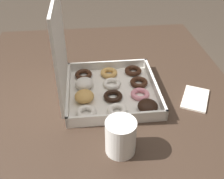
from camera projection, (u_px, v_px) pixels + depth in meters
name	position (u px, v px, depth m)	size (l,w,h in m)	color
dining_table	(104.00, 113.00, 0.96)	(1.06, 0.91, 0.75)	#38281E
donut_box	(99.00, 80.00, 0.84)	(0.30, 0.31, 0.33)	silver
coffee_mug	(121.00, 136.00, 0.66)	(0.08, 0.08, 0.10)	white
paper_napkin	(195.00, 98.00, 0.86)	(0.15, 0.13, 0.01)	silver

